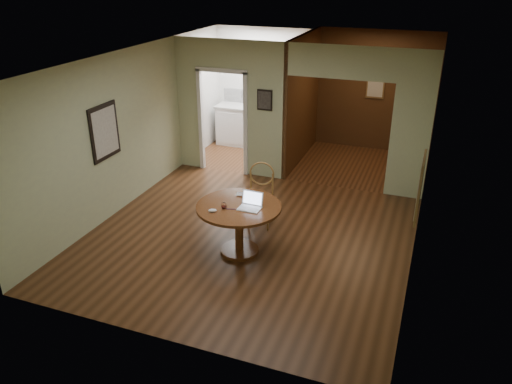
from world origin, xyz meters
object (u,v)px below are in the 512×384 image
at_px(chair, 261,191).
at_px(open_laptop, 251,203).
at_px(dining_table, 239,218).
at_px(closed_laptop, 246,196).

bearing_deg(chair, open_laptop, -87.94).
bearing_deg(dining_table, chair, 90.86).
bearing_deg(dining_table, open_laptop, 3.49).
distance_m(open_laptop, closed_laptop, 0.38).
xyz_separation_m(dining_table, chair, (-0.01, 0.97, 0.01)).
bearing_deg(chair, closed_laptop, -99.86).
distance_m(dining_table, closed_laptop, 0.39).
distance_m(dining_table, chair, 0.97).
xyz_separation_m(chair, open_laptop, (0.20, -0.96, 0.25)).
height_order(open_laptop, closed_laptop, open_laptop).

